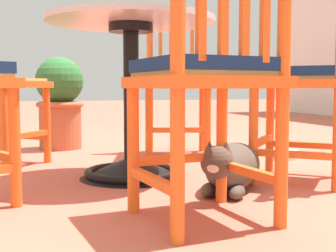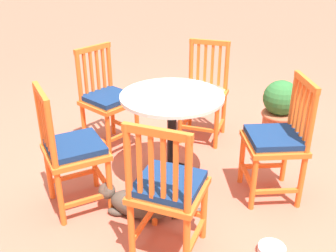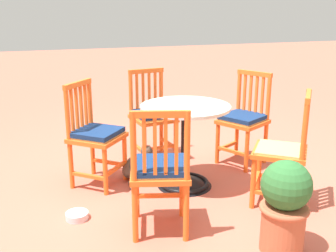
{
  "view_description": "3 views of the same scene",
  "coord_description": "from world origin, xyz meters",
  "px_view_note": "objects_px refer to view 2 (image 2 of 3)",
  "views": [
    {
      "loc": [
        2.14,
        -0.54,
        0.42
      ],
      "look_at": [
        0.18,
        0.05,
        0.24
      ],
      "focal_mm": 49.37,
      "sensor_mm": 36.0,
      "label": 1
    },
    {
      "loc": [
        1.0,
        2.4,
        1.77
      ],
      "look_at": [
        0.06,
        -0.23,
        0.41
      ],
      "focal_mm": 42.14,
      "sensor_mm": 36.0,
      "label": 2
    },
    {
      "loc": [
        -3.04,
        1.11,
        1.54
      ],
      "look_at": [
        0.12,
        0.05,
        0.55
      ],
      "focal_mm": 43.87,
      "sensor_mm": 36.0,
      "label": 3
    }
  ],
  "objects_px": {
    "pet_water_bowl": "(272,250)",
    "cafe_table": "(172,149)",
    "orange_chair_near_fence": "(168,190)",
    "terracotta_planter": "(279,111)",
    "orange_chair_by_planter": "(107,100)",
    "orange_chair_at_corner": "(277,141)",
    "orange_chair_facing_out": "(72,151)",
    "tabby_cat": "(135,203)",
    "orange_chair_tucked_in": "(204,94)"
  },
  "relations": [
    {
      "from": "orange_chair_by_planter",
      "to": "orange_chair_facing_out",
      "type": "bearing_deg",
      "value": 63.21
    },
    {
      "from": "orange_chair_by_planter",
      "to": "tabby_cat",
      "type": "distance_m",
      "value": 1.13
    },
    {
      "from": "orange_chair_at_corner",
      "to": "orange_chair_facing_out",
      "type": "relative_size",
      "value": 1.0
    },
    {
      "from": "tabby_cat",
      "to": "pet_water_bowl",
      "type": "distance_m",
      "value": 0.95
    },
    {
      "from": "tabby_cat",
      "to": "orange_chair_tucked_in",
      "type": "bearing_deg",
      "value": -134.92
    },
    {
      "from": "orange_chair_at_corner",
      "to": "orange_chair_by_planter",
      "type": "height_order",
      "value": "same"
    },
    {
      "from": "orange_chair_near_fence",
      "to": "tabby_cat",
      "type": "height_order",
      "value": "orange_chair_near_fence"
    },
    {
      "from": "orange_chair_by_planter",
      "to": "terracotta_planter",
      "type": "relative_size",
      "value": 1.47
    },
    {
      "from": "cafe_table",
      "to": "orange_chair_tucked_in",
      "type": "distance_m",
      "value": 0.84
    },
    {
      "from": "cafe_table",
      "to": "orange_chair_facing_out",
      "type": "distance_m",
      "value": 0.77
    },
    {
      "from": "orange_chair_tucked_in",
      "to": "tabby_cat",
      "type": "relative_size",
      "value": 1.35
    },
    {
      "from": "cafe_table",
      "to": "orange_chair_at_corner",
      "type": "bearing_deg",
      "value": 146.27
    },
    {
      "from": "orange_chair_at_corner",
      "to": "orange_chair_by_planter",
      "type": "relative_size",
      "value": 1.0
    },
    {
      "from": "orange_chair_tucked_in",
      "to": "orange_chair_by_planter",
      "type": "xyz_separation_m",
      "value": [
        0.88,
        -0.13,
        0.01
      ]
    },
    {
      "from": "orange_chair_by_planter",
      "to": "orange_chair_facing_out",
      "type": "height_order",
      "value": "same"
    },
    {
      "from": "tabby_cat",
      "to": "terracotta_planter",
      "type": "distance_m",
      "value": 1.64
    },
    {
      "from": "orange_chair_at_corner",
      "to": "orange_chair_facing_out",
      "type": "bearing_deg",
      "value": -14.29
    },
    {
      "from": "terracotta_planter",
      "to": "orange_chair_tucked_in",
      "type": "bearing_deg",
      "value": -32.4
    },
    {
      "from": "orange_chair_facing_out",
      "to": "terracotta_planter",
      "type": "relative_size",
      "value": 1.47
    },
    {
      "from": "orange_chair_at_corner",
      "to": "tabby_cat",
      "type": "distance_m",
      "value": 1.09
    },
    {
      "from": "cafe_table",
      "to": "tabby_cat",
      "type": "bearing_deg",
      "value": 39.59
    },
    {
      "from": "orange_chair_near_fence",
      "to": "tabby_cat",
      "type": "xyz_separation_m",
      "value": [
        0.1,
        -0.4,
        -0.35
      ]
    },
    {
      "from": "pet_water_bowl",
      "to": "cafe_table",
      "type": "bearing_deg",
      "value": -72.94
    },
    {
      "from": "cafe_table",
      "to": "orange_chair_at_corner",
      "type": "distance_m",
      "value": 0.79
    },
    {
      "from": "orange_chair_at_corner",
      "to": "terracotta_planter",
      "type": "xyz_separation_m",
      "value": [
        -0.49,
        -0.67,
        -0.12
      ]
    },
    {
      "from": "orange_chair_at_corner",
      "to": "tabby_cat",
      "type": "height_order",
      "value": "orange_chair_at_corner"
    },
    {
      "from": "orange_chair_facing_out",
      "to": "pet_water_bowl",
      "type": "bearing_deg",
      "value": 139.4
    },
    {
      "from": "orange_chair_by_planter",
      "to": "orange_chair_near_fence",
      "type": "distance_m",
      "value": 1.47
    },
    {
      "from": "orange_chair_near_fence",
      "to": "orange_chair_facing_out",
      "type": "bearing_deg",
      "value": -54.88
    },
    {
      "from": "cafe_table",
      "to": "tabby_cat",
      "type": "xyz_separation_m",
      "value": [
        0.39,
        0.32,
        -0.19
      ]
    },
    {
      "from": "orange_chair_by_planter",
      "to": "terracotta_planter",
      "type": "xyz_separation_m",
      "value": [
        -1.47,
        0.5,
        -0.12
      ]
    },
    {
      "from": "orange_chair_by_planter",
      "to": "pet_water_bowl",
      "type": "height_order",
      "value": "orange_chair_by_planter"
    },
    {
      "from": "terracotta_planter",
      "to": "tabby_cat",
      "type": "bearing_deg",
      "value": 20.51
    },
    {
      "from": "cafe_table",
      "to": "orange_chair_at_corner",
      "type": "relative_size",
      "value": 0.83
    },
    {
      "from": "orange_chair_near_fence",
      "to": "pet_water_bowl",
      "type": "relative_size",
      "value": 5.36
    },
    {
      "from": "cafe_table",
      "to": "orange_chair_by_planter",
      "type": "height_order",
      "value": "orange_chair_by_planter"
    },
    {
      "from": "orange_chair_tucked_in",
      "to": "orange_chair_near_fence",
      "type": "bearing_deg",
      "value": 57.94
    },
    {
      "from": "orange_chair_near_fence",
      "to": "terracotta_planter",
      "type": "distance_m",
      "value": 1.73
    },
    {
      "from": "cafe_table",
      "to": "tabby_cat",
      "type": "height_order",
      "value": "cafe_table"
    },
    {
      "from": "orange_chair_tucked_in",
      "to": "orange_chair_near_fence",
      "type": "relative_size",
      "value": 1.0
    },
    {
      "from": "orange_chair_at_corner",
      "to": "orange_chair_near_fence",
      "type": "distance_m",
      "value": 0.98
    },
    {
      "from": "orange_chair_facing_out",
      "to": "tabby_cat",
      "type": "bearing_deg",
      "value": 145.48
    },
    {
      "from": "orange_chair_by_planter",
      "to": "orange_chair_near_fence",
      "type": "xyz_separation_m",
      "value": [
        -0.04,
        1.47,
        0.0
      ]
    },
    {
      "from": "orange_chair_at_corner",
      "to": "orange_chair_by_planter",
      "type": "distance_m",
      "value": 1.53
    },
    {
      "from": "pet_water_bowl",
      "to": "orange_chair_near_fence",
      "type": "bearing_deg",
      "value": -22.76
    },
    {
      "from": "orange_chair_facing_out",
      "to": "orange_chair_at_corner",
      "type": "bearing_deg",
      "value": 165.71
    },
    {
      "from": "orange_chair_at_corner",
      "to": "orange_chair_tucked_in",
      "type": "xyz_separation_m",
      "value": [
        0.09,
        -1.04,
        -0.01
      ]
    },
    {
      "from": "cafe_table",
      "to": "pet_water_bowl",
      "type": "height_order",
      "value": "cafe_table"
    },
    {
      "from": "cafe_table",
      "to": "orange_chair_tucked_in",
      "type": "bearing_deg",
      "value": -131.56
    },
    {
      "from": "tabby_cat",
      "to": "orange_chair_near_fence",
      "type": "bearing_deg",
      "value": 103.44
    }
  ]
}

